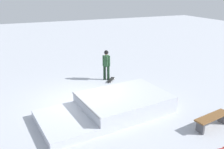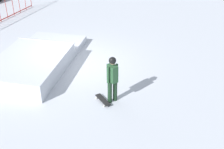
{
  "view_description": "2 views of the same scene",
  "coord_description": "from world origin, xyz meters",
  "px_view_note": "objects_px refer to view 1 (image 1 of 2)",
  "views": [
    {
      "loc": [
        2.77,
        9.89,
        4.93
      ],
      "look_at": [
        -1.77,
        -0.67,
        0.9
      ],
      "focal_mm": 39.34,
      "sensor_mm": 36.0,
      "label": 1
    },
    {
      "loc": [
        -10.6,
        -5.24,
        6.27
      ],
      "look_at": [
        -2.03,
        -2.29,
        1.0
      ],
      "focal_mm": 49.54,
      "sensor_mm": 36.0,
      "label": 2
    }
  ],
  "objects_px": {
    "skate_ramp": "(115,106)",
    "park_bench": "(212,119)",
    "skater": "(106,63)",
    "skateboard": "(111,80)"
  },
  "relations": [
    {
      "from": "skater",
      "to": "skate_ramp",
      "type": "bearing_deg",
      "value": -160.04
    },
    {
      "from": "park_bench",
      "to": "skater",
      "type": "bearing_deg",
      "value": -74.99
    },
    {
      "from": "skater",
      "to": "skateboard",
      "type": "xyz_separation_m",
      "value": [
        -0.15,
        0.3,
        -0.93
      ]
    },
    {
      "from": "skate_ramp",
      "to": "skater",
      "type": "bearing_deg",
      "value": -113.54
    },
    {
      "from": "skate_ramp",
      "to": "park_bench",
      "type": "xyz_separation_m",
      "value": [
        -2.87,
        2.5,
        0.04
      ]
    },
    {
      "from": "skate_ramp",
      "to": "skater",
      "type": "distance_m",
      "value": 4.04
    },
    {
      "from": "skateboard",
      "to": "park_bench",
      "type": "xyz_separation_m",
      "value": [
        -1.54,
        6.01,
        0.28
      ]
    },
    {
      "from": "skater",
      "to": "park_bench",
      "type": "bearing_deg",
      "value": -127.91
    },
    {
      "from": "skater",
      "to": "skateboard",
      "type": "height_order",
      "value": "skater"
    },
    {
      "from": "skateboard",
      "to": "park_bench",
      "type": "bearing_deg",
      "value": -124.91
    }
  ]
}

